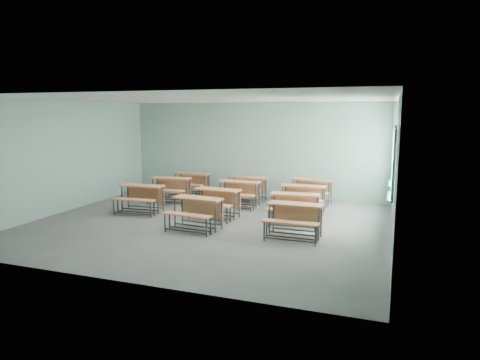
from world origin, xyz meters
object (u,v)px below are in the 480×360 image
object	(u,v)px
desk_unit_r0c1	(196,208)
desk_unit_r2c2	(303,195)
desk_unit_r3c1	(247,185)
desk_unit_r3c2	(311,188)
desk_unit_r2c0	(170,186)
desk_unit_r1c2	(294,204)
desk_unit_r3c0	(191,181)
desk_unit_r1c1	(216,199)
desk_unit_r0c2	(294,215)
desk_unit_r1c0	(140,195)
desk_unit_r2c1	(238,190)

from	to	relation	value
desk_unit_r0c1	desk_unit_r2c2	xyz separation A→B (m)	(2.14, 2.60, 0.00)
desk_unit_r3c1	desk_unit_r2c2	bearing A→B (deg)	-22.80
desk_unit_r0c1	desk_unit_r3c1	distance (m)	3.70
desk_unit_r3c2	desk_unit_r2c0	bearing A→B (deg)	-158.37
desk_unit_r3c1	desk_unit_r1c2	bearing A→B (deg)	-43.31
desk_unit_r3c0	desk_unit_r3c2	xyz separation A→B (m)	(4.17, 0.00, 0.00)
desk_unit_r3c0	desk_unit_r2c2	bearing A→B (deg)	-14.76
desk_unit_r1c1	desk_unit_r1c2	size ratio (longest dim) A/B	1.00
desk_unit_r0c2	desk_unit_r1c0	bearing A→B (deg)	168.47
desk_unit_r2c1	desk_unit_r2c2	world-z (taller)	same
desk_unit_r1c2	desk_unit_r3c1	world-z (taller)	same
desk_unit_r2c0	desk_unit_r2c2	distance (m)	4.31
desk_unit_r0c2	desk_unit_r2c1	xyz separation A→B (m)	(-2.31, 2.60, 0.00)
desk_unit_r3c2	desk_unit_r0c1	bearing A→B (deg)	-113.04
desk_unit_r1c2	desk_unit_r3c1	bearing A→B (deg)	127.09
desk_unit_r0c1	desk_unit_r1c0	world-z (taller)	same
desk_unit_r1c2	desk_unit_r2c1	size ratio (longest dim) A/B	1.04
desk_unit_r1c0	desk_unit_r2c0	xyz separation A→B (m)	(0.10, 1.56, 0.00)
desk_unit_r0c1	desk_unit_r1c0	xyz separation A→B (m)	(-2.27, 1.10, 0.00)
desk_unit_r2c2	desk_unit_r3c0	bearing A→B (deg)	162.34
desk_unit_r2c1	desk_unit_r3c0	xyz separation A→B (m)	(-2.16, 1.13, 0.00)
desk_unit_r3c1	desk_unit_r3c2	xyz separation A→B (m)	(2.08, 0.16, 0.00)
desk_unit_r2c2	desk_unit_r3c0	xyz separation A→B (m)	(-4.17, 1.26, 0.00)
desk_unit_r0c1	desk_unit_r2c0	world-z (taller)	same
desk_unit_r1c2	desk_unit_r2c0	distance (m)	4.56
desk_unit_r0c2	desk_unit_r1c0	size ratio (longest dim) A/B	0.96
desk_unit_r1c0	desk_unit_r1c1	size ratio (longest dim) A/B	0.99
desk_unit_r3c2	desk_unit_r3c1	bearing A→B (deg)	-169.65
desk_unit_r0c1	desk_unit_r0c2	world-z (taller)	same
desk_unit_r2c2	desk_unit_r2c1	bearing A→B (deg)	175.47
desk_unit_r1c2	desk_unit_r3c0	world-z (taller)	same
desk_unit_r1c1	desk_unit_r3c0	world-z (taller)	same
desk_unit_r0c2	desk_unit_r3c1	bearing A→B (deg)	123.72
desk_unit_r2c0	desk_unit_r3c1	world-z (taller)	same
desk_unit_r1c1	desk_unit_r3c1	world-z (taller)	same
desk_unit_r0c1	desk_unit_r1c0	bearing A→B (deg)	159.73
desk_unit_r1c1	desk_unit_r2c2	xyz separation A→B (m)	(2.13, 1.34, 0.00)
desk_unit_r1c1	desk_unit_r2c0	bearing A→B (deg)	152.19
desk_unit_r0c2	desk_unit_r2c2	xyz separation A→B (m)	(-0.30, 2.47, 0.00)
desk_unit_r1c1	desk_unit_r3c2	distance (m)	3.37
desk_unit_r0c2	desk_unit_r1c1	distance (m)	2.69
desk_unit_r3c0	desk_unit_r2c0	bearing A→B (deg)	-94.77
desk_unit_r3c0	desk_unit_r3c2	size ratio (longest dim) A/B	0.96
desk_unit_r0c2	desk_unit_r2c2	size ratio (longest dim) A/B	0.99
desk_unit_r2c1	desk_unit_r3c0	distance (m)	2.44
desk_unit_r2c0	desk_unit_r3c2	bearing A→B (deg)	10.19
desk_unit_r3c0	desk_unit_r3c2	distance (m)	4.17
desk_unit_r1c2	desk_unit_r3c1	size ratio (longest dim) A/B	0.99
desk_unit_r3c1	desk_unit_r3c0	bearing A→B (deg)	-179.01
desk_unit_r3c0	desk_unit_r0c1	bearing A→B (deg)	-60.18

